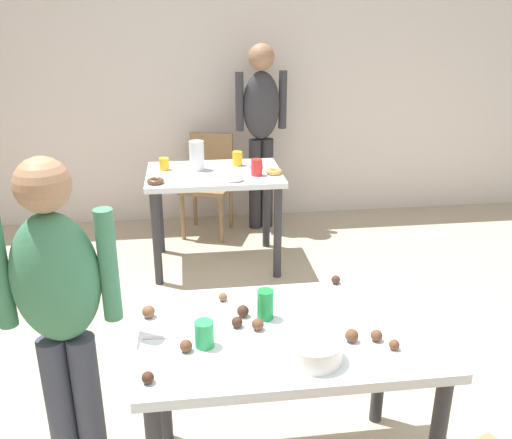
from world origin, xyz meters
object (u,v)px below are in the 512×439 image
Objects in this scene: dining_table_far at (215,188)px; soda_can at (265,304)px; person_adult_far at (261,121)px; pitcher_far at (197,155)px; mixing_bowl at (314,350)px; dining_table_near at (287,353)px; person_girl_near at (60,309)px; chair_far_table at (209,178)px.

soda_can is (0.08, -2.08, 0.18)m from dining_table_far.
pitcher_far is (-0.58, -0.64, -0.12)m from person_adult_far.
person_adult_far is 7.41× the size of pitcher_far.
mixing_bowl is 0.90× the size of pitcher_far.
person_girl_near is (-0.85, 0.07, 0.22)m from dining_table_near.
pitcher_far is (-0.28, 2.25, 0.22)m from dining_table_near.
dining_table_far is 0.71m from chair_far_table.
person_adult_far reaches higher than dining_table_near.
pitcher_far reaches higher than dining_table_far.
dining_table_near is 5.76× the size of mixing_bowl.
person_adult_far is (0.46, 0.03, 0.48)m from chair_far_table.
person_girl_near reaches higher than soda_can.
chair_far_table is 3.09m from mixing_bowl.
soda_can reaches higher than dining_table_far.
dining_table_near is 0.70× the size of person_adult_far.
dining_table_far is 2.22m from person_girl_near.
dining_table_near is 0.88m from person_girl_near.
soda_can is at bearing -88.13° from chair_far_table.
soda_can reaches higher than mixing_bowl.
person_girl_near is 0.89× the size of person_adult_far.
person_girl_near is at bearing -103.74° from chair_far_table.
person_girl_near is at bearing 162.74° from mixing_bowl.
person_girl_near is at bearing -108.28° from dining_table_far.
person_adult_far is 13.26× the size of soda_can.
dining_table_far is at bearing -89.19° from chair_far_table.
person_adult_far is (1.15, 2.82, 0.12)m from person_girl_near.
chair_far_table is 0.72m from pitcher_far.
dining_table_far is 2.39m from mixing_bowl.
dining_table_near is at bearing -5.01° from person_girl_near.
person_adult_far reaches higher than person_girl_near.
dining_table_near is 0.21m from soda_can.
pitcher_far is (-0.20, 2.16, 0.05)m from soda_can.
person_girl_near is at bearing -104.69° from pitcher_far.
dining_table_far is 8.16× the size of soda_can.
dining_table_far is 2.09m from soda_can.
chair_far_table reaches higher than mixing_bowl.
pitcher_far is (-0.33, 2.46, 0.07)m from mixing_bowl.
dining_table_far is at bearing -34.31° from pitcher_far.
person_adult_far is 3.12m from mixing_bowl.
person_girl_near is 0.77m from soda_can.
chair_far_table is at bearing 79.72° from pitcher_far.
dining_table_near is at bearing -85.88° from dining_table_far.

